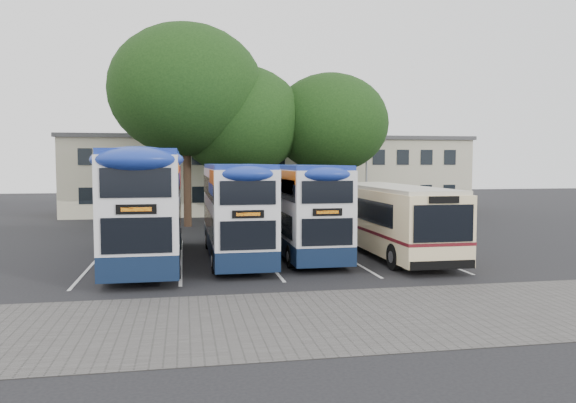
% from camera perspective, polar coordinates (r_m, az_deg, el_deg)
% --- Properties ---
extents(ground, '(120.00, 120.00, 0.00)m').
position_cam_1_polar(ground, '(20.78, 9.73, -7.43)').
color(ground, black).
rests_on(ground, ground).
extents(paving_strip, '(40.00, 6.00, 0.01)m').
position_cam_1_polar(paving_strip, '(15.54, 9.18, -11.32)').
color(paving_strip, '#595654').
rests_on(paving_strip, ground).
extents(bay_lines, '(14.12, 11.00, 0.01)m').
position_cam_1_polar(bay_lines, '(24.67, -2.62, -5.55)').
color(bay_lines, silver).
rests_on(bay_lines, ground).
extents(depot_building, '(32.40, 8.40, 6.20)m').
position_cam_1_polar(depot_building, '(46.64, -1.80, 2.84)').
color(depot_building, beige).
rests_on(depot_building, ground).
extents(lamp_post, '(0.25, 1.05, 9.06)m').
position_cam_1_polar(lamp_post, '(41.21, 8.02, 5.33)').
color(lamp_post, gray).
rests_on(lamp_post, ground).
extents(tree_left, '(9.74, 9.74, 12.77)m').
position_cam_1_polar(tree_left, '(36.56, -10.30, 11.05)').
color(tree_left, black).
rests_on(tree_left, ground).
extents(tree_mid, '(8.45, 8.45, 10.42)m').
position_cam_1_polar(tree_mid, '(37.35, -4.91, 8.17)').
color(tree_mid, black).
rests_on(tree_mid, ground).
extents(tree_right, '(7.88, 7.88, 10.08)m').
position_cam_1_polar(tree_right, '(38.28, 4.30, 7.92)').
color(tree_right, black).
rests_on(tree_right, ground).
extents(bus_dd_left, '(2.65, 10.91, 4.55)m').
position_cam_1_polar(bus_dd_left, '(23.60, -14.08, 0.01)').
color(bus_dd_left, '#101E3A').
rests_on(bus_dd_left, ground).
extents(bus_dd_mid, '(2.34, 9.65, 4.02)m').
position_cam_1_polar(bus_dd_mid, '(24.03, -5.38, -0.51)').
color(bus_dd_mid, '#101E3A').
rests_on(bus_dd_mid, ground).
extents(bus_dd_right, '(2.31, 9.55, 3.98)m').
position_cam_1_polar(bus_dd_right, '(24.94, 1.25, -0.38)').
color(bus_dd_right, '#101E3A').
rests_on(bus_dd_right, ground).
extents(bus_single, '(2.62, 10.29, 3.07)m').
position_cam_1_polar(bus_single, '(25.33, 10.32, -1.41)').
color(bus_single, '#FCE2A8').
rests_on(bus_single, ground).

